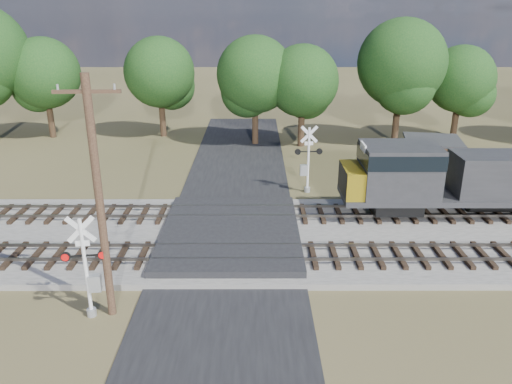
{
  "coord_description": "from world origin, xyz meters",
  "views": [
    {
      "loc": [
        1.28,
        -22.87,
        11.29
      ],
      "look_at": [
        1.32,
        2.0,
        2.06
      ],
      "focal_mm": 35.0,
      "sensor_mm": 36.0,
      "label": 1
    }
  ],
  "objects_px": {
    "crossing_signal_near": "(89,276)",
    "equipment_shed": "(431,157)",
    "utility_pole": "(99,196)",
    "crossing_signal_far": "(307,165)"
  },
  "relations": [
    {
      "from": "crossing_signal_near",
      "to": "utility_pole",
      "type": "bearing_deg",
      "value": 5.35
    },
    {
      "from": "crossing_signal_near",
      "to": "equipment_shed",
      "type": "relative_size",
      "value": 0.95
    },
    {
      "from": "crossing_signal_near",
      "to": "equipment_shed",
      "type": "height_order",
      "value": "crossing_signal_near"
    },
    {
      "from": "equipment_shed",
      "to": "crossing_signal_far",
      "type": "bearing_deg",
      "value": -147.66
    },
    {
      "from": "crossing_signal_far",
      "to": "equipment_shed",
      "type": "height_order",
      "value": "crossing_signal_far"
    },
    {
      "from": "utility_pole",
      "to": "equipment_shed",
      "type": "bearing_deg",
      "value": 40.72
    },
    {
      "from": "crossing_signal_far",
      "to": "utility_pole",
      "type": "xyz_separation_m",
      "value": [
        -8.91,
        -13.73,
        3.09
      ]
    },
    {
      "from": "utility_pole",
      "to": "equipment_shed",
      "type": "relative_size",
      "value": 2.07
    },
    {
      "from": "crossing_signal_far",
      "to": "utility_pole",
      "type": "height_order",
      "value": "utility_pole"
    },
    {
      "from": "utility_pole",
      "to": "crossing_signal_near",
      "type": "bearing_deg",
      "value": -170.46
    }
  ]
}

